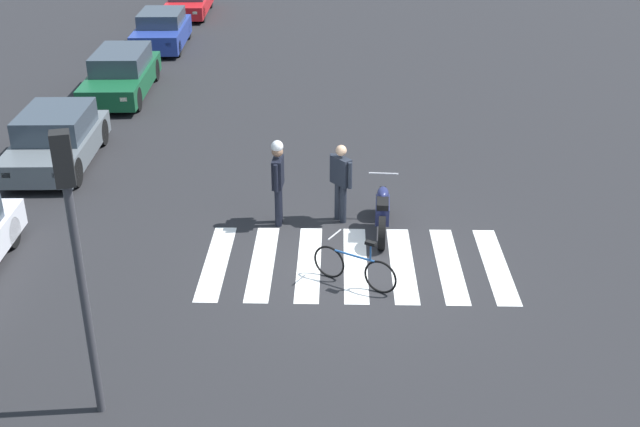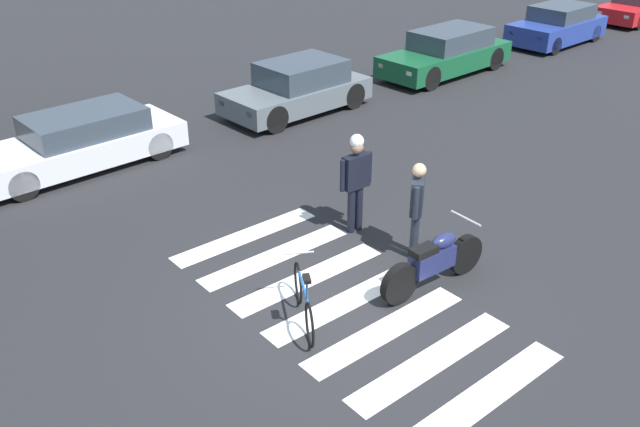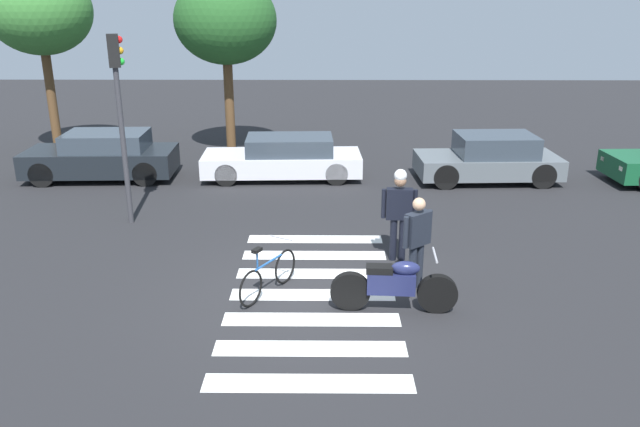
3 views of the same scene
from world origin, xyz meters
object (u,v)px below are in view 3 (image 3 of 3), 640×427
at_px(car_black_suv, 102,156).
at_px(car_grey_coupe, 490,159).
at_px(officer_on_foot, 399,208).
at_px(car_white_van, 284,158).
at_px(police_motorcycle, 394,285).
at_px(officer_by_motorcycle, 417,237).
at_px(traffic_light_pole, 119,100).
at_px(leaning_bicycle, 268,275).

relative_size(car_black_suv, car_grey_coupe, 1.05).
relative_size(officer_on_foot, car_black_suv, 0.44).
height_order(car_black_suv, car_white_van, car_black_suv).
xyz_separation_m(police_motorcycle, officer_on_foot, (0.31, 2.16, 0.64)).
bearing_deg(car_white_van, officer_on_foot, -66.14).
bearing_deg(officer_on_foot, officer_by_motorcycle, -82.02).
xyz_separation_m(officer_on_foot, car_white_van, (-2.64, 5.98, -0.52)).
distance_m(car_black_suv, car_white_van, 5.23).
height_order(officer_on_foot, car_black_suv, officer_on_foot).
bearing_deg(car_white_van, officer_by_motorcycle, -68.78).
xyz_separation_m(car_grey_coupe, traffic_light_pole, (-9.22, -3.58, 2.22)).
bearing_deg(car_grey_coupe, car_white_van, 177.71).
distance_m(police_motorcycle, officer_on_foot, 2.28).
bearing_deg(car_grey_coupe, officer_on_foot, -119.30).
distance_m(leaning_bicycle, car_grey_coupe, 9.26).
height_order(police_motorcycle, car_grey_coupe, car_grey_coupe).
bearing_deg(leaning_bicycle, officer_on_foot, 32.46).
bearing_deg(car_grey_coupe, leaning_bicycle, -127.86).
distance_m(leaning_bicycle, car_black_suv, 9.20).
distance_m(car_white_van, traffic_light_pole, 5.56).
bearing_deg(police_motorcycle, car_black_suv, 133.26).
xyz_separation_m(police_motorcycle, car_grey_coupe, (3.53, 7.91, 0.18)).
xyz_separation_m(officer_on_foot, officer_by_motorcycle, (0.18, -1.30, -0.12)).
bearing_deg(car_grey_coupe, officer_by_motorcycle, -113.34).
height_order(officer_on_foot, officer_by_motorcycle, officer_on_foot).
height_order(police_motorcycle, leaning_bicycle, police_motorcycle).
relative_size(officer_on_foot, car_white_van, 0.41).
relative_size(leaning_bicycle, car_grey_coupe, 0.37).
distance_m(leaning_bicycle, officer_on_foot, 3.00).
relative_size(police_motorcycle, car_grey_coupe, 0.53).
bearing_deg(car_white_van, car_grey_coupe, -2.29).
bearing_deg(leaning_bicycle, officer_by_motorcycle, 5.63).
distance_m(police_motorcycle, leaning_bicycle, 2.23).
height_order(leaning_bicycle, officer_by_motorcycle, officer_by_motorcycle).
xyz_separation_m(officer_by_motorcycle, car_black_suv, (-8.05, 7.18, -0.33)).
height_order(leaning_bicycle, traffic_light_pole, traffic_light_pole).
bearing_deg(car_black_suv, traffic_light_pole, -63.15).
distance_m(officer_by_motorcycle, car_grey_coupe, 7.68).
xyz_separation_m(leaning_bicycle, traffic_light_pole, (-3.54, 3.73, 2.50)).
relative_size(officer_by_motorcycle, traffic_light_pole, 0.40).
bearing_deg(car_black_suv, leaning_bicycle, -53.93).
bearing_deg(officer_by_motorcycle, leaning_bicycle, -174.37).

